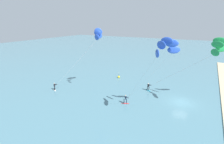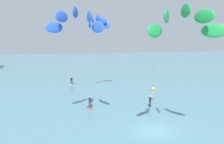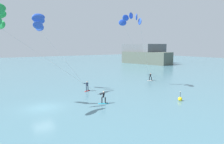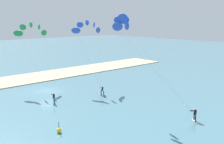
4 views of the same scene
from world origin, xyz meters
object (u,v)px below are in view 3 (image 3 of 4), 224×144
at_px(kitesurfer_mid_water, 41,25).
at_px(marker_buoy, 180,99).
at_px(kitesurfer_far_out, 132,23).
at_px(kitesurfer_nearshore, 1,19).

relative_size(kitesurfer_mid_water, marker_buoy, 9.02).
bearing_deg(kitesurfer_mid_water, kitesurfer_far_out, 72.76).
bearing_deg(kitesurfer_nearshore, kitesurfer_far_out, 99.38).
xyz_separation_m(kitesurfer_nearshore, kitesurfer_far_out, (-3.41, 20.63, 1.16)).
bearing_deg(kitesurfer_far_out, kitesurfer_mid_water, -107.24).
distance_m(kitesurfer_nearshore, marker_buoy, 24.14).
height_order(kitesurfer_mid_water, marker_buoy, kitesurfer_mid_water).
height_order(kitesurfer_nearshore, kitesurfer_far_out, kitesurfer_far_out).
relative_size(kitesurfer_nearshore, marker_buoy, 10.00).
height_order(kitesurfer_far_out, marker_buoy, kitesurfer_far_out).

